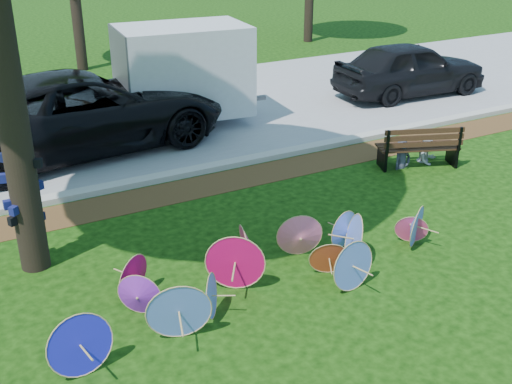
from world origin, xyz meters
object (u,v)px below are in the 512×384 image
cargo_trailer (184,70)px  park_bench (418,145)px  person_left (404,140)px  dark_pickup (410,68)px  parasol_pile (265,266)px  black_van (85,111)px  person_right (429,138)px

cargo_trailer → park_bench: size_ratio=1.77×
person_left → dark_pickup: bearing=40.9°
park_bench → person_left: (-0.35, 0.05, 0.16)m
parasol_pile → black_van: (-0.64, 7.09, 0.51)m
parasol_pile → park_bench: park_bench is taller
park_bench → person_right: size_ratio=1.61×
dark_pickup → person_left: size_ratio=3.75×
black_van → person_left: 7.06m
cargo_trailer → black_van: bearing=-161.3°
parasol_pile → park_bench: size_ratio=3.64×
cargo_trailer → person_right: bearing=-48.4°
parasol_pile → cargo_trailer: bearing=75.2°
cargo_trailer → dark_pickup: bearing=0.8°
black_van → person_right: size_ratio=5.86×
black_van → cargo_trailer: 2.78m
dark_pickup → park_bench: 5.71m
parasol_pile → cargo_trailer: 8.01m
person_left → parasol_pile: bearing=-157.9°
parasol_pile → person_left: size_ratio=5.20×
person_right → park_bench: bearing=-178.7°
person_right → black_van: bearing=138.0°
black_van → person_right: 7.63m
black_van → person_right: black_van is taller
cargo_trailer → person_left: 5.80m
park_bench → person_right: person_right is taller
cargo_trailer → person_right: 6.18m
black_van → dark_pickup: 9.48m
black_van → cargo_trailer: (2.67, 0.60, 0.50)m
black_van → park_bench: 7.38m
person_left → person_right: size_ratio=1.12×
cargo_trailer → person_right: (3.56, -4.99, -0.84)m
dark_pickup → person_left: bearing=140.8°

